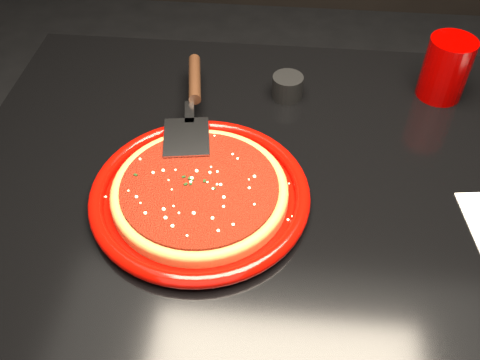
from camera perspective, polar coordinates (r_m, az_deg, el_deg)
name	(u,v)px	position (r m, az deg, el deg)	size (l,w,h in m)	color
table	(301,301)	(1.18, 6.47, -12.75)	(1.20, 0.80, 0.75)	black
plate	(200,194)	(0.84, -4.29, -1.53)	(0.35, 0.35, 0.03)	#7E0401
pizza_crust	(200,193)	(0.83, -4.30, -1.34)	(0.28, 0.28, 0.01)	#95562A
pizza_crust_rim	(200,190)	(0.83, -4.33, -1.02)	(0.28, 0.28, 0.02)	#95562A
pizza_sauce	(199,187)	(0.83, -4.35, -0.78)	(0.24, 0.24, 0.01)	maroon
parmesan_dusting	(199,184)	(0.82, -4.37, -0.45)	(0.24, 0.24, 0.01)	#FCEFC1
basil_flecks	(199,185)	(0.82, -4.37, -0.50)	(0.22, 0.22, 0.00)	black
pizza_server	(192,103)	(0.96, -5.14, 8.14)	(0.09, 0.32, 0.02)	#AFB1B5
cup	(446,68)	(1.09, 21.11, 11.05)	(0.09, 0.09, 0.12)	#810000
ramekin	(287,87)	(1.03, 5.08, 9.88)	(0.06, 0.06, 0.04)	black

